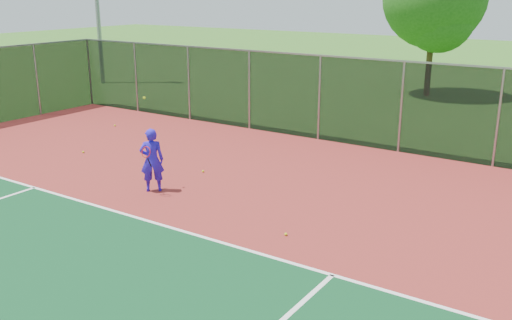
% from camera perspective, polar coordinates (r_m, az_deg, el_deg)
% --- Properties ---
extents(ground, '(120.00, 120.00, 0.00)m').
position_cam_1_polar(ground, '(9.99, -11.20, -15.16)').
color(ground, '#2D631C').
rests_on(ground, ground).
extents(court_apron, '(30.00, 20.00, 0.02)m').
position_cam_1_polar(court_apron, '(11.28, -3.98, -10.85)').
color(court_apron, maroon).
rests_on(court_apron, ground).
extents(fence_back, '(30.00, 0.06, 3.03)m').
position_cam_1_polar(fence_back, '(19.27, 14.33, 5.24)').
color(fence_back, black).
rests_on(fence_back, court_apron).
extents(tennis_player, '(0.74, 0.78, 2.52)m').
position_cam_1_polar(tennis_player, '(15.35, -10.37, 0.01)').
color(tennis_player, '#2716D4').
rests_on(tennis_player, court_apron).
extents(practice_ball_0, '(0.07, 0.07, 0.07)m').
position_cam_1_polar(practice_ball_0, '(16.94, -5.32, -1.12)').
color(practice_ball_0, '#BCCF18').
rests_on(practice_ball_0, court_apron).
extents(practice_ball_1, '(0.07, 0.07, 0.07)m').
position_cam_1_polar(practice_ball_1, '(12.65, 3.01, -7.42)').
color(practice_ball_1, '#BCCF18').
rests_on(practice_ball_1, court_apron).
extents(practice_ball_3, '(0.07, 0.07, 0.07)m').
position_cam_1_polar(practice_ball_3, '(23.26, -13.93, 3.38)').
color(practice_ball_3, '#BCCF18').
rests_on(practice_ball_3, court_apron).
extents(practice_ball_4, '(0.07, 0.07, 0.07)m').
position_cam_1_polar(practice_ball_4, '(19.71, -16.89, 0.78)').
color(practice_ball_4, '#BCCF18').
rests_on(practice_ball_4, court_apron).
extents(tree_back_left, '(5.04, 5.04, 7.40)m').
position_cam_1_polar(tree_back_left, '(30.12, 17.55, 14.86)').
color(tree_back_left, '#3C2915').
rests_on(tree_back_left, ground).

